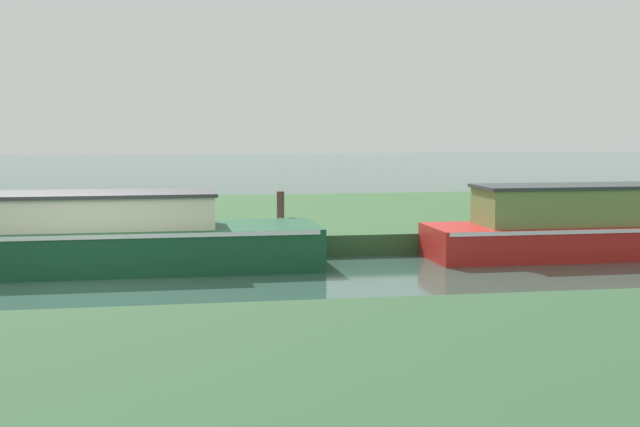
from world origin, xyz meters
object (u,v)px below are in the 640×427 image
red_narrowboat (602,225)px  mooring_post_near (281,212)px  forest_barge (0,236)px  mooring_post_far (199,221)px

red_narrowboat → mooring_post_near: size_ratio=8.04×
mooring_post_near → forest_barge: bearing=-164.3°
forest_barge → red_narrowboat: 10.76m
mooring_post_far → forest_barge: bearing=-157.7°
mooring_post_near → red_narrowboat: bearing=-13.1°
red_narrowboat → mooring_post_far: size_ratio=12.62×
red_narrowboat → mooring_post_far: bearing=169.5°
forest_barge → mooring_post_near: forest_barge is taller
red_narrowboat → mooring_post_far: (-7.43, 1.37, 0.07)m
mooring_post_near → mooring_post_far: 1.55m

